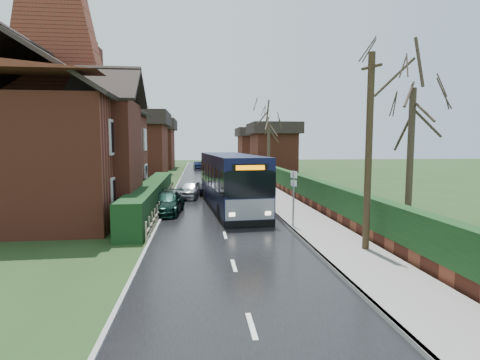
{
  "coord_description": "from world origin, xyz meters",
  "views": [
    {
      "loc": [
        -1.11,
        -17.63,
        3.95
      ],
      "look_at": [
        1.31,
        3.9,
        1.8
      ],
      "focal_mm": 28.0,
      "sensor_mm": 36.0,
      "label": 1
    }
  ],
  "objects": [
    {
      "name": "telegraph_pole",
      "position": [
        4.88,
        -5.0,
        3.58
      ],
      "size": [
        0.37,
        0.88,
        7.07
      ],
      "rotation": [
        0.0,
        0.0,
        0.33
      ],
      "color": "#2D2214",
      "rests_on": "ground"
    },
    {
      "name": "road",
      "position": [
        0.0,
        10.0,
        0.01
      ],
      "size": [
        6.0,
        100.0,
        0.02
      ],
      "primitive_type": "cube",
      "color": "black",
      "rests_on": "ground"
    },
    {
      "name": "right_wall_hedge",
      "position": [
        5.8,
        10.0,
        1.02
      ],
      "size": [
        0.6,
        50.0,
        1.8
      ],
      "color": "brown",
      "rests_on": "ground"
    },
    {
      "name": "kerb_left",
      "position": [
        -3.05,
        10.0,
        0.05
      ],
      "size": [
        0.12,
        100.0,
        0.1
      ],
      "primitive_type": "cube",
      "color": "gray",
      "rests_on": "ground"
    },
    {
      "name": "bus",
      "position": [
        0.8,
        4.56,
        1.62
      ],
      "size": [
        3.37,
        10.92,
        3.26
      ],
      "rotation": [
        0.0,
        0.0,
        0.09
      ],
      "color": "black",
      "rests_on": "ground"
    },
    {
      "name": "front_hedge",
      "position": [
        -3.9,
        5.0,
        0.8
      ],
      "size": [
        1.2,
        16.0,
        1.6
      ],
      "primitive_type": "cube",
      "color": "black",
      "rests_on": "ground"
    },
    {
      "name": "bus_stop_sign",
      "position": [
        3.2,
        -1.13,
        1.79
      ],
      "size": [
        0.22,
        0.4,
        2.71
      ],
      "rotation": [
        0.0,
        0.0,
        0.41
      ],
      "color": "slate",
      "rests_on": "ground"
    },
    {
      "name": "ground",
      "position": [
        0.0,
        0.0,
        0.0
      ],
      "size": [
        140.0,
        140.0,
        0.0
      ],
      "primitive_type": "plane",
      "color": "#26421C",
      "rests_on": "ground"
    },
    {
      "name": "kerb_right",
      "position": [
        3.05,
        10.0,
        0.07
      ],
      "size": [
        0.12,
        100.0,
        0.14
      ],
      "primitive_type": "cube",
      "color": "gray",
      "rests_on": "ground"
    },
    {
      "name": "tree_house_side",
      "position": [
        -9.14,
        10.0,
        7.01
      ],
      "size": [
        4.13,
        4.13,
        9.39
      ],
      "color": "#31271D",
      "rests_on": "ground"
    },
    {
      "name": "car_distant",
      "position": [
        -1.1,
        38.06,
        0.61
      ],
      "size": [
        1.55,
        3.76,
        1.21
      ],
      "primitive_type": "imported",
      "rotation": [
        0.0,
        0.0,
        3.22
      ],
      "color": "black",
      "rests_on": "ground"
    },
    {
      "name": "tree_right_far",
      "position": [
        6.14,
        20.5,
        6.57
      ],
      "size": [
        4.55,
        4.55,
        8.8
      ],
      "color": "#372B20",
      "rests_on": "ground"
    },
    {
      "name": "pavement",
      "position": [
        4.25,
        10.0,
        0.07
      ],
      "size": [
        2.5,
        100.0,
        0.14
      ],
      "primitive_type": "cube",
      "color": "slate",
      "rests_on": "ground"
    },
    {
      "name": "tree_right_near",
      "position": [
        9.0,
        -0.74,
        6.97
      ],
      "size": [
        4.32,
        4.32,
        9.34
      ],
      "color": "#34281E",
      "rests_on": "ground"
    },
    {
      "name": "car_silver",
      "position": [
        -1.69,
        9.29,
        0.63
      ],
      "size": [
        2.17,
        3.9,
        1.26
      ],
      "primitive_type": "imported",
      "rotation": [
        0.0,
        0.0,
        -0.2
      ],
      "color": "silver",
      "rests_on": "ground"
    },
    {
      "name": "brick_house",
      "position": [
        -8.73,
        4.78,
        4.38
      ],
      "size": [
        9.3,
        14.6,
        10.3
      ],
      "color": "brown",
      "rests_on": "ground"
    },
    {
      "name": "picket_fence",
      "position": [
        -3.15,
        5.0,
        0.45
      ],
      "size": [
        0.1,
        16.0,
        0.9
      ],
      "primitive_type": null,
      "color": "tan",
      "rests_on": "ground"
    },
    {
      "name": "car_green",
      "position": [
        -2.9,
        3.46,
        0.59
      ],
      "size": [
        2.07,
        4.24,
        1.19
      ],
      "primitive_type": "imported",
      "rotation": [
        0.0,
        0.0,
        -0.1
      ],
      "color": "black",
      "rests_on": "ground"
    }
  ]
}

